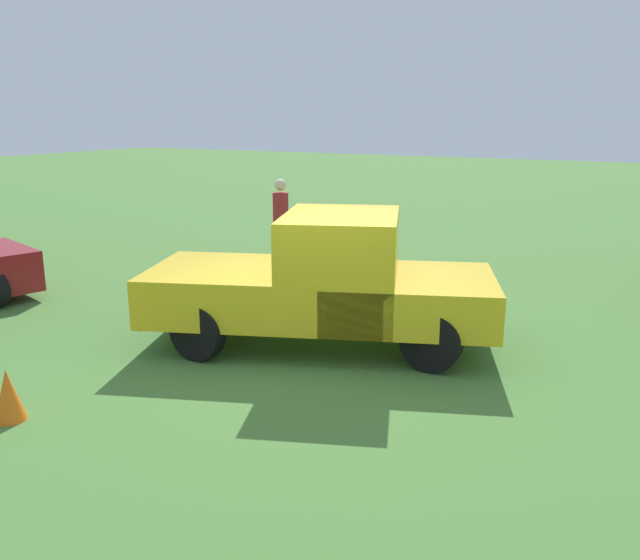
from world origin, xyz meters
name	(u,v)px	position (x,y,z in m)	size (l,w,h in m)	color
ground_plane	(315,356)	(0.00, 0.00, 0.00)	(80.00, 80.00, 0.00)	#477533
pickup_truck	(329,279)	(0.05, -0.48, 0.92)	(4.96, 3.38, 1.80)	black
person_bystander	(281,217)	(3.16, -4.29, 1.01)	(0.45, 0.45, 1.78)	navy
traffic_cone	(8,395)	(1.87, 3.11, 0.28)	(0.32, 0.32, 0.55)	orange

